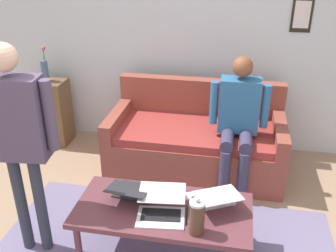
# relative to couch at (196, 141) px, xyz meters

# --- Properties ---
(back_wall) EXTENTS (7.04, 0.11, 2.70)m
(back_wall) POSITION_rel_couch_xyz_m (0.23, -0.62, 1.04)
(back_wall) COLOR silver
(back_wall) RESTS_ON ground_plane
(couch) EXTENTS (1.77, 0.89, 0.88)m
(couch) POSITION_rel_couch_xyz_m (0.00, 0.00, 0.00)
(couch) COLOR brown
(couch) RESTS_ON ground_plane
(coffee_table) EXTENTS (1.29, 0.62, 0.45)m
(coffee_table) POSITION_rel_couch_xyz_m (0.08, 1.33, 0.10)
(coffee_table) COLOR brown
(coffee_table) RESTS_ON ground_plane
(laptop_left) EXTENTS (0.34, 0.39, 0.14)m
(laptop_left) POSITION_rel_couch_xyz_m (0.34, 1.23, 0.19)
(laptop_left) COLOR #28282D
(laptop_left) RESTS_ON coffee_table
(laptop_center) EXTENTS (0.45, 0.47, 0.14)m
(laptop_center) POSITION_rel_couch_xyz_m (-0.27, 1.21, 0.19)
(laptop_center) COLOR silver
(laptop_center) RESTS_ON coffee_table
(laptop_right) EXTENTS (0.38, 0.40, 0.14)m
(laptop_right) POSITION_rel_couch_xyz_m (0.08, 1.40, 0.19)
(laptop_right) COLOR silver
(laptop_right) RESTS_ON coffee_table
(french_press) EXTENTS (0.13, 0.11, 0.28)m
(french_press) POSITION_rel_couch_xyz_m (-0.18, 1.54, 0.27)
(french_press) COLOR #4C3323
(french_press) RESTS_ON coffee_table
(side_shelf) EXTENTS (0.42, 0.32, 0.77)m
(side_shelf) POSITION_rel_couch_xyz_m (1.76, -0.27, 0.08)
(side_shelf) COLOR brown
(side_shelf) RESTS_ON ground_plane
(flower_vase) EXTENTS (0.09, 0.08, 0.40)m
(flower_vase) POSITION_rel_couch_xyz_m (1.76, -0.27, 0.61)
(flower_vase) COLOR #465C81
(flower_vase) RESTS_ON side_shelf
(person_standing) EXTENTS (0.58, 0.23, 1.65)m
(person_standing) POSITION_rel_couch_xyz_m (1.08, 1.44, 0.75)
(person_standing) COLOR #2F3441
(person_standing) RESTS_ON ground_plane
(person_seated) EXTENTS (0.55, 0.51, 1.28)m
(person_seated) POSITION_rel_couch_xyz_m (-0.41, 0.23, 0.42)
(person_seated) COLOR #3A3651
(person_seated) RESTS_ON ground_plane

